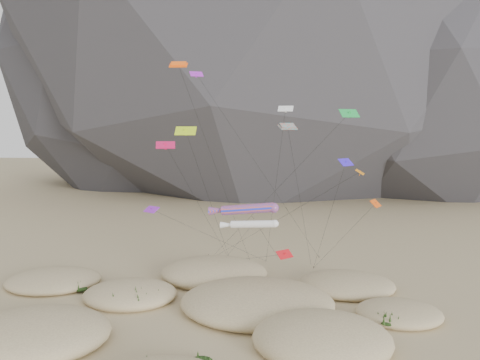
{
  "coord_description": "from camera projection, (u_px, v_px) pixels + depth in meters",
  "views": [
    {
      "loc": [
        4.38,
        -45.74,
        20.6
      ],
      "look_at": [
        0.82,
        12.0,
        13.92
      ],
      "focal_mm": 35.0,
      "sensor_mm": 36.0,
      "label": 1
    }
  ],
  "objects": [
    {
      "name": "rainbow_tube_kite",
      "position": [
        245.0,
        209.0,
        57.53
      ],
      "size": [
        9.08,
        16.77,
        11.41
      ],
      "color": "#FF5D1A",
      "rests_on": "ground"
    },
    {
      "name": "dunes",
      "position": [
        210.0,
        305.0,
        52.23
      ],
      "size": [
        53.07,
        38.0,
        3.95
      ],
      "color": "#CCB789",
      "rests_on": "ground"
    },
    {
      "name": "white_tube_kite",
      "position": [
        250.0,
        224.0,
        55.11
      ],
      "size": [
        7.96,
        17.62,
        9.8
      ],
      "color": "white",
      "rests_on": "ground"
    },
    {
      "name": "dune_grass",
      "position": [
        228.0,
        308.0,
        50.9
      ],
      "size": [
        41.69,
        29.44,
        1.47
      ],
      "color": "black",
      "rests_on": "ground"
    },
    {
      "name": "multi_parafoil",
      "position": [
        288.0,
        128.0,
        59.64
      ],
      "size": [
        5.37,
        9.49,
        21.02
      ],
      "color": "red",
      "rests_on": "ground"
    },
    {
      "name": "ground",
      "position": [
        225.0,
        328.0,
        47.98
      ],
      "size": [
        500.0,
        500.0,
        0.0
      ],
      "primitive_type": "plane",
      "color": "#CCB789",
      "rests_on": "ground"
    },
    {
      "name": "kite_stakes",
      "position": [
        253.0,
        259.0,
        72.16
      ],
      "size": [
        19.27,
        5.76,
        0.3
      ],
      "color": "#3F2D1E",
      "rests_on": "ground"
    },
    {
      "name": "delta_kites",
      "position": [
        263.0,
        161.0,
        56.95
      ],
      "size": [
        29.95,
        21.34,
        27.35
      ],
      "color": "green",
      "rests_on": "ground"
    },
    {
      "name": "orange_parafoil",
      "position": [
        180.0,
        69.0,
        58.43
      ],
      "size": [
        9.69,
        11.69,
        28.66
      ],
      "color": "#FF560D",
      "rests_on": "ground"
    }
  ]
}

